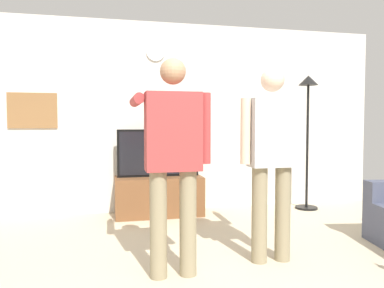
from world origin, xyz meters
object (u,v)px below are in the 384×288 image
(floor_lamp, at_px, (308,114))
(person_standing_nearer_lamp, at_px, (173,153))
(tv_stand, at_px, (159,196))
(television, at_px, (158,153))
(framed_picture, at_px, (33,110))
(person_standing_nearer_couch, at_px, (271,153))
(wall_clock, at_px, (156,51))

(floor_lamp, relative_size, person_standing_nearer_lamp, 1.10)
(tv_stand, xyz_separation_m, television, (-0.00, 0.05, 0.59))
(framed_picture, distance_m, person_standing_nearer_couch, 3.31)
(floor_lamp, relative_size, person_standing_nearer_couch, 1.12)
(television, relative_size, wall_clock, 4.10)
(wall_clock, relative_size, person_standing_nearer_lamp, 0.15)
(television, distance_m, wall_clock, 1.45)
(tv_stand, xyz_separation_m, floor_lamp, (2.18, -0.08, 1.13))
(tv_stand, distance_m, television, 0.59)
(television, bearing_deg, person_standing_nearer_couch, -68.82)
(wall_clock, xyz_separation_m, framed_picture, (-1.65, 0.00, -0.85))
(framed_picture, bearing_deg, tv_stand, -10.13)
(television, height_order, floor_lamp, floor_lamp)
(person_standing_nearer_lamp, bearing_deg, person_standing_nearer_couch, 8.91)
(framed_picture, relative_size, floor_lamp, 0.32)
(television, distance_m, person_standing_nearer_couch, 2.12)
(framed_picture, height_order, floor_lamp, floor_lamp)
(television, xyz_separation_m, floor_lamp, (2.18, -0.12, 0.55))
(television, height_order, person_standing_nearer_lamp, person_standing_nearer_lamp)
(floor_lamp, distance_m, person_standing_nearer_couch, 2.37)
(person_standing_nearer_lamp, height_order, person_standing_nearer_couch, person_standing_nearer_lamp)
(person_standing_nearer_couch, bearing_deg, framed_picture, 137.41)
(person_standing_nearer_couch, bearing_deg, television, 111.18)
(wall_clock, height_order, framed_picture, wall_clock)
(tv_stand, bearing_deg, person_standing_nearer_lamp, -94.46)
(wall_clock, xyz_separation_m, person_standing_nearer_lamp, (-0.16, -2.36, -1.27))
(framed_picture, height_order, person_standing_nearer_lamp, person_standing_nearer_lamp)
(wall_clock, distance_m, floor_lamp, 2.38)
(television, relative_size, person_standing_nearer_lamp, 0.63)
(tv_stand, bearing_deg, wall_clock, 90.00)
(wall_clock, height_order, person_standing_nearer_lamp, wall_clock)
(tv_stand, relative_size, framed_picture, 1.89)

